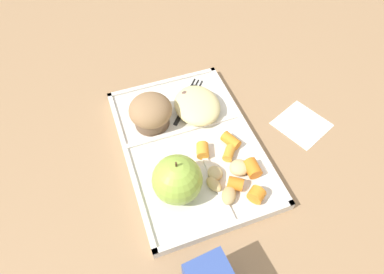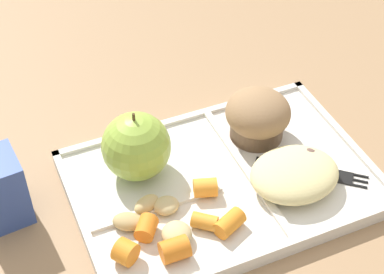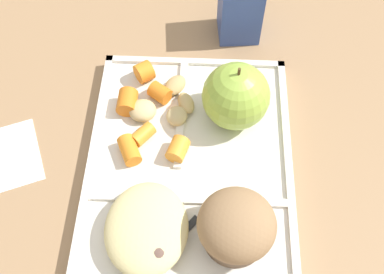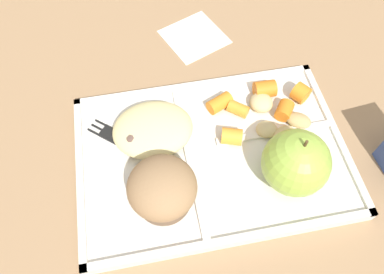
# 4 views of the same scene
# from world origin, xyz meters

# --- Properties ---
(ground) EXTENTS (6.00, 6.00, 0.00)m
(ground) POSITION_xyz_m (0.00, 0.00, 0.00)
(ground) COLOR #997551
(lunch_tray) EXTENTS (0.37, 0.26, 0.02)m
(lunch_tray) POSITION_xyz_m (-0.00, -0.00, 0.01)
(lunch_tray) COLOR silver
(lunch_tray) RESTS_ON ground
(green_apple) EXTENTS (0.09, 0.09, 0.10)m
(green_apple) POSITION_xyz_m (-0.09, 0.05, 0.06)
(green_apple) COLOR #93B742
(green_apple) RESTS_ON lunch_tray
(bran_muffin) EXTENTS (0.09, 0.09, 0.07)m
(bran_muffin) POSITION_xyz_m (0.08, 0.05, 0.05)
(bran_muffin) COLOR brown
(bran_muffin) RESTS_ON lunch_tray
(carrot_slice_diagonal) EXTENTS (0.03, 0.03, 0.03)m
(carrot_slice_diagonal) POSITION_xyz_m (-0.15, -0.07, 0.03)
(carrot_slice_diagonal) COLOR orange
(carrot_slice_diagonal) RESTS_ON lunch_tray
(carrot_slice_back) EXTENTS (0.04, 0.03, 0.02)m
(carrot_slice_back) POSITION_xyz_m (-0.05, -0.06, 0.03)
(carrot_slice_back) COLOR orange
(carrot_slice_back) RESTS_ON lunch_tray
(carrot_slice_large) EXTENTS (0.03, 0.03, 0.03)m
(carrot_slice_large) POSITION_xyz_m (-0.10, -0.09, 0.03)
(carrot_slice_large) COLOR orange
(carrot_slice_large) RESTS_ON lunch_tray
(carrot_slice_center) EXTENTS (0.03, 0.04, 0.02)m
(carrot_slice_center) POSITION_xyz_m (-0.12, -0.04, 0.03)
(carrot_slice_center) COLOR orange
(carrot_slice_center) RESTS_ON lunch_tray
(carrot_slice_small) EXTENTS (0.03, 0.03, 0.02)m
(carrot_slice_small) POSITION_xyz_m (-0.03, -0.02, 0.03)
(carrot_slice_small) COLOR orange
(carrot_slice_small) RESTS_ON lunch_tray
(carrot_slice_tilted) EXTENTS (0.04, 0.03, 0.02)m
(carrot_slice_tilted) POSITION_xyz_m (-0.03, -0.08, 0.03)
(carrot_slice_tilted) COLOR orange
(carrot_slice_tilted) RESTS_ON lunch_tray
(potato_chunk_large) EXTENTS (0.04, 0.04, 0.02)m
(potato_chunk_large) POSITION_xyz_m (-0.13, -0.03, 0.02)
(potato_chunk_large) COLOR tan
(potato_chunk_large) RESTS_ON lunch_tray
(potato_chunk_corner) EXTENTS (0.04, 0.04, 0.02)m
(potato_chunk_corner) POSITION_xyz_m (-0.09, -0.07, 0.03)
(potato_chunk_corner) COLOR tan
(potato_chunk_corner) RESTS_ON lunch_tray
(potato_chunk_golden) EXTENTS (0.03, 0.03, 0.02)m
(potato_chunk_golden) POSITION_xyz_m (-0.08, -0.02, 0.02)
(potato_chunk_golden) COLOR tan
(potato_chunk_golden) RESTS_ON lunch_tray
(potato_chunk_small) EXTENTS (0.04, 0.03, 0.02)m
(potato_chunk_small) POSITION_xyz_m (-0.11, -0.01, 0.02)
(potato_chunk_small) COLOR tan
(potato_chunk_small) RESTS_ON lunch_tray
(egg_noodle_pile) EXTENTS (0.11, 0.09, 0.04)m
(egg_noodle_pile) POSITION_xyz_m (0.08, -0.04, 0.03)
(egg_noodle_pile) COLOR beige
(egg_noodle_pile) RESTS_ON lunch_tray
(meatball_front) EXTENTS (0.03, 0.03, 0.03)m
(meatball_front) POSITION_xyz_m (0.10, -0.03, 0.03)
(meatball_front) COLOR brown
(meatball_front) RESTS_ON lunch_tray
(meatball_back) EXTENTS (0.03, 0.03, 0.03)m
(meatball_back) POSITION_xyz_m (0.06, -0.03, 0.03)
(meatball_back) COLOR #755B4C
(meatball_back) RESTS_ON lunch_tray
(plastic_fork) EXTENTS (0.12, 0.10, 0.00)m
(plastic_fork) POSITION_xyz_m (0.12, -0.04, 0.02)
(plastic_fork) COLOR black
(plastic_fork) RESTS_ON lunch_tray
(paper_napkin) EXTENTS (0.13, 0.13, 0.00)m
(paper_napkin) POSITION_xyz_m (-0.02, -0.25, 0.00)
(paper_napkin) COLOR white
(paper_napkin) RESTS_ON ground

